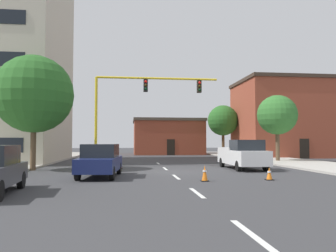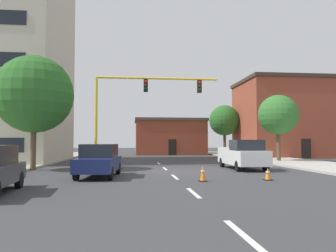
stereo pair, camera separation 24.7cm
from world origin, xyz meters
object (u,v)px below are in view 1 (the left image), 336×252
Objects in this scene: tree_right_mid at (277,115)px; tree_right_far at (223,121)px; tree_left_near at (34,94)px; sedan_navy_mid_left at (100,160)px; traffic_cone_roadside_a at (120,164)px; traffic_cone_roadside_b at (205,173)px; traffic_cone_roadside_c at (269,174)px; traffic_signal_gantry at (114,136)px; pickup_truck_white at (243,155)px.

tree_right_far reaches higher than tree_right_mid.
tree_left_near is 1.63× the size of sedan_navy_mid_left.
tree_right_mid is 9.36× the size of traffic_cone_roadside_a.
traffic_cone_roadside_b is (9.79, -7.15, -4.62)m from tree_left_near.
tree_right_mid reaches higher than traffic_cone_roadside_c.
tree_right_mid is at bearing 54.15° from traffic_cone_roadside_b.
traffic_signal_gantry reaches higher than traffic_cone_roadside_a.
traffic_signal_gantry is 7.56m from sedan_navy_mid_left.
sedan_navy_mid_left is (4.72, -4.65, -4.10)m from tree_left_near.
tree_right_mid is at bearing 37.03° from sedan_navy_mid_left.
tree_left_near is 12.16× the size of traffic_cone_roadside_c.
traffic_signal_gantry is 2.90m from traffic_cone_roadside_a.
traffic_cone_roadside_c is (8.31, -2.37, -0.58)m from sedan_navy_mid_left.
pickup_truck_white is 6.55m from traffic_cone_roadside_c.
traffic_cone_roadside_a is at bearing 7.23° from tree_left_near.
traffic_cone_roadside_a is 10.72m from traffic_cone_roadside_c.
sedan_navy_mid_left is 5.67m from traffic_cone_roadside_b.
tree_left_near reaches higher than pickup_truck_white.
traffic_cone_roadside_b is at bearing -177.71° from traffic_cone_roadside_c.
traffic_cone_roadside_a is at bearing -76.51° from traffic_signal_gantry.
tree_right_far is 8.70× the size of traffic_cone_roadside_b.
traffic_cone_roadside_b reaches higher than traffic_cone_roadside_a.
tree_left_near is 12.97m from traffic_cone_roadside_b.
sedan_navy_mid_left is 6.12× the size of traffic_cone_roadside_b.
traffic_cone_roadside_b is at bearing -26.27° from sedan_navy_mid_left.
pickup_truck_white reaches higher than sedan_navy_mid_left.
tree_right_mid is (14.73, 3.99, 2.02)m from traffic_signal_gantry.
tree_left_near is 7.33m from traffic_cone_roadside_a.
traffic_cone_roadside_a is at bearing -124.26° from tree_right_far.
sedan_navy_mid_left is (-0.39, -7.41, -1.42)m from traffic_signal_gantry.
tree_right_mid is 19.24m from sedan_navy_mid_left.
tree_right_far reaches higher than traffic_cone_roadside_c.
tree_right_mid is at bearing 63.70° from traffic_cone_roadside_c.
sedan_navy_mid_left is at bearing -142.97° from tree_right_mid.
traffic_cone_roadside_a is 1.06× the size of traffic_cone_roadside_c.
traffic_cone_roadside_a reaches higher than traffic_cone_roadside_c.
sedan_navy_mid_left reaches higher than traffic_cone_roadside_a.
tree_left_near is at bearing -133.42° from tree_right_far.
traffic_signal_gantry reaches higher than traffic_cone_roadside_c.
tree_right_far is 27.19m from traffic_cone_roadside_c.
sedan_navy_mid_left is at bearing -99.32° from traffic_cone_roadside_a.
traffic_signal_gantry is 1.55× the size of tree_right_far.
traffic_cone_roadside_c is at bearing -28.31° from tree_left_near.
tree_right_mid is 9.96× the size of traffic_cone_roadside_c.
tree_right_mid is at bearing 15.15° from traffic_signal_gantry.
pickup_truck_white is at bearing 82.00° from traffic_cone_roadside_c.
tree_right_far is 28.11m from traffic_cone_roadside_b.
traffic_cone_roadside_c is at bearing -46.14° from traffic_cone_roadside_a.
tree_right_far is (-1.56, 12.56, 0.27)m from tree_right_mid.
sedan_navy_mid_left is at bearing 153.73° from traffic_cone_roadside_b.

